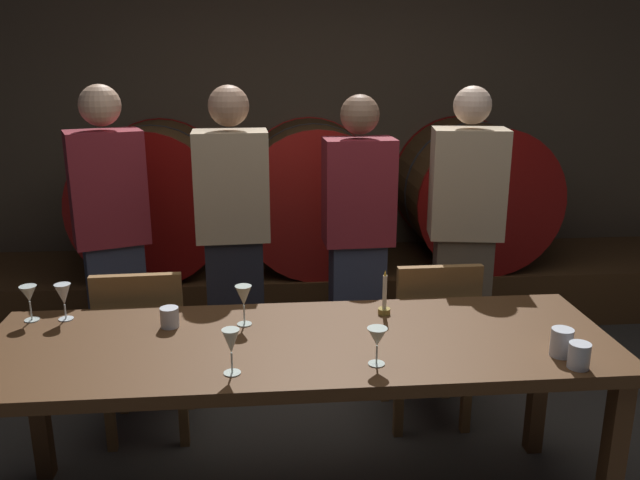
% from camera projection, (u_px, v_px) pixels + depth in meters
% --- Properties ---
extents(back_wall, '(7.06, 0.24, 2.86)m').
position_uv_depth(back_wall, '(309.00, 106.00, 4.91)').
color(back_wall, brown).
rests_on(back_wall, ground).
extents(barrel_shelf, '(6.35, 0.90, 0.38)m').
position_uv_depth(barrel_shelf, '(315.00, 286.00, 4.73)').
color(barrel_shelf, brown).
rests_on(barrel_shelf, ground).
extents(wine_barrel_left, '(1.00, 0.85, 1.00)m').
position_uv_depth(wine_barrel_left, '(155.00, 198.00, 4.45)').
color(wine_barrel_left, brown).
rests_on(wine_barrel_left, barrel_shelf).
extents(wine_barrel_center, '(1.00, 0.85, 1.00)m').
position_uv_depth(wine_barrel_center, '(313.00, 195.00, 4.54)').
color(wine_barrel_center, '#513319').
rests_on(wine_barrel_center, barrel_shelf).
extents(wine_barrel_right, '(1.00, 0.85, 1.00)m').
position_uv_depth(wine_barrel_right, '(473.00, 192.00, 4.64)').
color(wine_barrel_right, '#513319').
rests_on(wine_barrel_right, barrel_shelf).
extents(dining_table, '(2.41, 0.77, 0.77)m').
position_uv_depth(dining_table, '(300.00, 358.00, 2.51)').
color(dining_table, '#4C2D16').
rests_on(dining_table, ground).
extents(chair_left, '(0.41, 0.41, 0.88)m').
position_uv_depth(chair_left, '(145.00, 345.00, 3.08)').
color(chair_left, brown).
rests_on(chair_left, ground).
extents(chair_right, '(0.41, 0.41, 0.88)m').
position_uv_depth(chair_right, '(430.00, 335.00, 3.20)').
color(chair_right, brown).
rests_on(chair_right, ground).
extents(guest_far_left, '(0.44, 0.36, 1.67)m').
position_uv_depth(guest_far_left, '(112.00, 239.00, 3.50)').
color(guest_far_left, '#33384C').
rests_on(guest_far_left, ground).
extents(guest_center_left, '(0.39, 0.26, 1.67)m').
position_uv_depth(guest_center_left, '(234.00, 242.00, 3.45)').
color(guest_center_left, black).
rests_on(guest_center_left, ground).
extents(guest_center_right, '(0.39, 0.25, 1.62)m').
position_uv_depth(guest_center_right, '(358.00, 238.00, 3.62)').
color(guest_center_right, '#33384C').
rests_on(guest_center_right, ground).
extents(guest_far_right, '(0.41, 0.30, 1.67)m').
position_uv_depth(guest_far_right, '(464.00, 240.00, 3.51)').
color(guest_far_right, brown).
rests_on(guest_far_right, ground).
extents(candle_center, '(0.05, 0.05, 0.20)m').
position_uv_depth(candle_center, '(384.00, 302.00, 2.72)').
color(candle_center, olive).
rests_on(candle_center, dining_table).
extents(wine_glass_far_left, '(0.07, 0.07, 0.15)m').
position_uv_depth(wine_glass_far_left, '(29.00, 295.00, 2.64)').
color(wine_glass_far_left, silver).
rests_on(wine_glass_far_left, dining_table).
extents(wine_glass_left, '(0.07, 0.07, 0.15)m').
position_uv_depth(wine_glass_left, '(63.00, 296.00, 2.65)').
color(wine_glass_left, white).
rests_on(wine_glass_left, dining_table).
extents(wine_glass_center, '(0.06, 0.06, 0.16)m').
position_uv_depth(wine_glass_center, '(231.00, 343.00, 2.20)').
color(wine_glass_center, silver).
rests_on(wine_glass_center, dining_table).
extents(wine_glass_right, '(0.07, 0.07, 0.17)m').
position_uv_depth(wine_glass_right, '(244.00, 297.00, 2.59)').
color(wine_glass_right, silver).
rests_on(wine_glass_right, dining_table).
extents(wine_glass_far_right, '(0.07, 0.07, 0.14)m').
position_uv_depth(wine_glass_far_right, '(377.00, 338.00, 2.26)').
color(wine_glass_far_right, silver).
rests_on(wine_glass_far_right, dining_table).
extents(cup_left, '(0.07, 0.07, 0.08)m').
position_uv_depth(cup_left, '(170.00, 317.00, 2.60)').
color(cup_left, silver).
rests_on(cup_left, dining_table).
extents(cup_center, '(0.08, 0.08, 0.10)m').
position_uv_depth(cup_center, '(562.00, 342.00, 2.34)').
color(cup_center, silver).
rests_on(cup_center, dining_table).
extents(cup_right, '(0.08, 0.08, 0.09)m').
position_uv_depth(cup_right, '(579.00, 356.00, 2.26)').
color(cup_right, silver).
rests_on(cup_right, dining_table).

